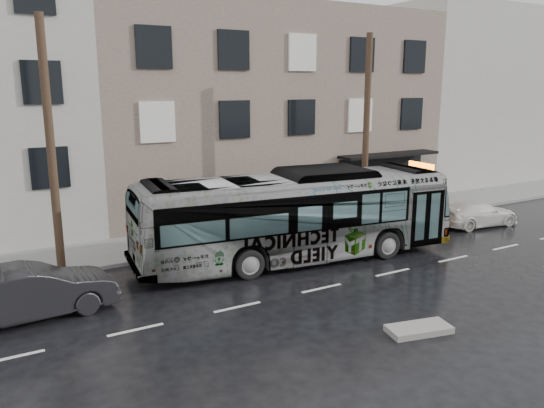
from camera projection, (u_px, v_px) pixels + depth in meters
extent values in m
plane|color=black|center=(284.00, 267.00, 20.22)|extent=(120.00, 120.00, 0.00)
cube|color=gray|center=(229.00, 235.00, 24.36)|extent=(90.00, 3.60, 0.15)
cube|color=gray|center=(248.00, 107.00, 32.22)|extent=(20.00, 12.00, 11.00)
cube|color=#B0AFA6|center=(465.00, 96.00, 41.29)|extent=(18.00, 12.00, 12.00)
cylinder|color=#463323|center=(366.00, 132.00, 25.15)|extent=(0.30, 0.30, 9.00)
cylinder|color=#463323|center=(51.00, 148.00, 18.39)|extent=(0.30, 0.30, 9.00)
cylinder|color=slate|center=(381.00, 197.00, 26.40)|extent=(0.06, 0.06, 2.40)
imported|color=#B2B2B2|center=(296.00, 216.00, 20.75)|extent=(13.11, 4.42, 3.58)
imported|color=silver|center=(477.00, 213.00, 26.13)|extent=(4.42, 2.17, 1.24)
imported|color=black|center=(32.00, 292.00, 15.65)|extent=(4.98, 2.10, 1.60)
cube|color=#9F9D97|center=(419.00, 329.00, 14.85)|extent=(1.93, 1.17, 0.18)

